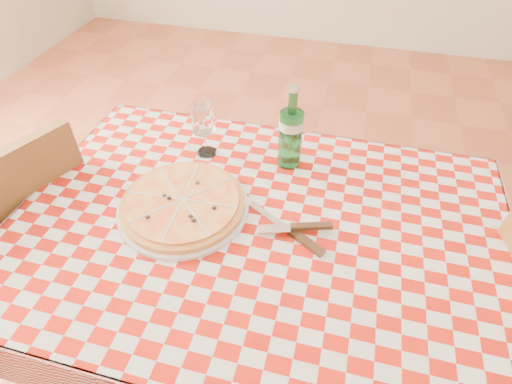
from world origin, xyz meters
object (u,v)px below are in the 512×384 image
water_bottle (291,127)px  pizza_plate (183,203)px  chair_far (31,236)px  wine_glass (204,130)px  dining_table (258,249)px

water_bottle → pizza_plate: bearing=-131.6°
chair_far → pizza_plate: chair_far is taller
pizza_plate → water_bottle: 0.37m
pizza_plate → chair_far: bearing=-176.3°
chair_far → wine_glass: 0.69m
chair_far → wine_glass: (0.54, 0.29, 0.33)m
chair_far → water_bottle: bearing=-137.6°
pizza_plate → wine_glass: size_ratio=2.03×
dining_table → wine_glass: (-0.23, 0.26, 0.19)m
dining_table → pizza_plate: (-0.21, 0.01, 0.12)m
dining_table → pizza_plate: pizza_plate is taller
chair_far → water_bottle: (0.80, 0.30, 0.37)m
dining_table → wine_glass: wine_glass is taller
dining_table → chair_far: chair_far is taller
dining_table → wine_glass: 0.39m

